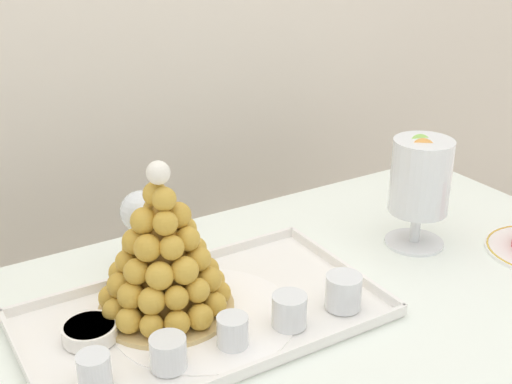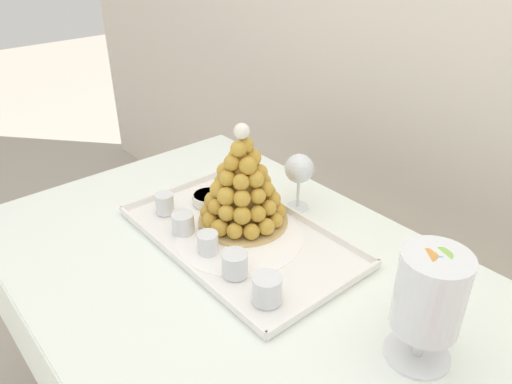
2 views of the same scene
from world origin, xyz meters
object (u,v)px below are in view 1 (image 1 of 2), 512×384
object	(u,v)px
dessert_cup_left	(95,372)
creme_brulee_ramekin	(90,331)
croquembouche	(163,258)
wine_glass	(141,213)
macaron_goblet	(421,179)
serving_tray	(204,317)
dessert_cup_mid_left	(168,354)
dessert_cup_centre	(233,332)
dessert_cup_right	(343,293)
dessert_cup_mid_right	(289,312)

from	to	relation	value
dessert_cup_left	creme_brulee_ramekin	world-z (taller)	dessert_cup_left
croquembouche	wine_glass	size ratio (longest dim) A/B	1.71
dessert_cup_left	wine_glass	size ratio (longest dim) A/B	0.34
macaron_goblet	serving_tray	bearing A→B (deg)	-177.86
dessert_cup_left	dessert_cup_mid_left	distance (m)	0.11
dessert_cup_mid_left	dessert_cup_centre	bearing A→B (deg)	-0.90
creme_brulee_ramekin	croquembouche	bearing A→B (deg)	4.67
macaron_goblet	dessert_cup_mid_left	bearing A→B (deg)	-169.47
dessert_cup_left	creme_brulee_ramekin	xyz separation A→B (m)	(0.03, 0.12, -0.01)
serving_tray	croquembouche	size ratio (longest dim) A/B	2.20
dessert_cup_right	wine_glass	bearing A→B (deg)	126.32
macaron_goblet	wine_glass	distance (m)	0.54
dessert_cup_left	dessert_cup_mid_right	size ratio (longest dim) A/B	0.94
dessert_cup_right	wine_glass	size ratio (longest dim) A/B	0.39
creme_brulee_ramekin	dessert_cup_mid_left	bearing A→B (deg)	-59.48
serving_tray	dessert_cup_centre	xyz separation A→B (m)	(0.00, -0.09, 0.03)
serving_tray	dessert_cup_left	bearing A→B (deg)	-159.68
dessert_cup_mid_left	dessert_cup_centre	world-z (taller)	same
macaron_goblet	dessert_cup_left	bearing A→B (deg)	-172.11
croquembouche	wine_glass	xyz separation A→B (m)	(0.03, 0.17, 0.01)
dessert_cup_mid_right	dessert_cup_right	world-z (taller)	dessert_cup_right
dessert_cup_centre	macaron_goblet	xyz separation A→B (m)	(0.49, 0.11, 0.11)
dessert_cup_left	wine_glass	bearing A→B (deg)	56.00
serving_tray	croquembouche	distance (m)	0.12
dessert_cup_right	macaron_goblet	distance (m)	0.32
dessert_cup_centre	croquembouche	bearing A→B (deg)	108.84
dessert_cup_right	wine_glass	xyz separation A→B (m)	(-0.23, 0.31, 0.08)
croquembouche	dessert_cup_centre	size ratio (longest dim) A/B	5.37
dessert_cup_mid_left	dessert_cup_right	distance (m)	0.32
dessert_cup_mid_right	creme_brulee_ramekin	xyz separation A→B (m)	(-0.29, 0.13, -0.01)
dessert_cup_centre	wine_glass	xyz separation A→B (m)	(-0.02, 0.31, 0.08)
creme_brulee_ramekin	wine_glass	world-z (taller)	wine_glass
dessert_cup_mid_left	dessert_cup_mid_right	distance (m)	0.21
macaron_goblet	dessert_cup_centre	bearing A→B (deg)	-167.03
dessert_cup_centre	dessert_cup_mid_right	size ratio (longest dim) A/B	0.87
dessert_cup_mid_right	serving_tray	bearing A→B (deg)	137.75
serving_tray	creme_brulee_ramekin	world-z (taller)	creme_brulee_ramekin
creme_brulee_ramekin	wine_glass	xyz separation A→B (m)	(0.17, 0.18, 0.09)
serving_tray	dessert_cup_centre	distance (m)	0.10
dessert_cup_mid_left	dessert_cup_left	bearing A→B (deg)	172.95
croquembouche	macaron_goblet	size ratio (longest dim) A/B	1.13
dessert_cup_mid_left	wine_glass	world-z (taller)	wine_glass
dessert_cup_mid_left	dessert_cup_centre	xyz separation A→B (m)	(0.11, -0.00, -0.00)
dessert_cup_mid_left	creme_brulee_ramekin	bearing A→B (deg)	120.52
wine_glass	dessert_cup_mid_left	bearing A→B (deg)	-106.40
dessert_cup_left	wine_glass	xyz separation A→B (m)	(0.20, 0.29, 0.08)
dessert_cup_left	macaron_goblet	world-z (taller)	macaron_goblet
dessert_cup_centre	creme_brulee_ramekin	xyz separation A→B (m)	(-0.18, 0.13, -0.01)
dessert_cup_left	dessert_cup_mid_right	bearing A→B (deg)	-3.00
creme_brulee_ramekin	dessert_cup_centre	bearing A→B (deg)	-35.47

